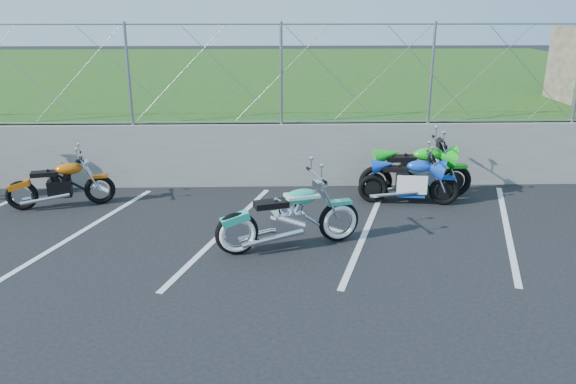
{
  "coord_description": "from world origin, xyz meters",
  "views": [
    {
      "loc": [
        0.82,
        -7.75,
        3.62
      ],
      "look_at": [
        1.07,
        1.3,
        0.58
      ],
      "focal_mm": 35.0,
      "sensor_mm": 36.0,
      "label": 1
    }
  ],
  "objects_px": {
    "naked_orange": "(62,186)",
    "sportbike_blue": "(410,183)",
    "sportbike_green": "(417,173)",
    "cruiser_turquoise": "(291,219)"
  },
  "relations": [
    {
      "from": "naked_orange",
      "to": "sportbike_green",
      "type": "height_order",
      "value": "sportbike_green"
    },
    {
      "from": "cruiser_turquoise",
      "to": "naked_orange",
      "type": "height_order",
      "value": "cruiser_turquoise"
    },
    {
      "from": "cruiser_turquoise",
      "to": "naked_orange",
      "type": "relative_size",
      "value": 1.19
    },
    {
      "from": "naked_orange",
      "to": "sportbike_blue",
      "type": "xyz_separation_m",
      "value": [
        6.51,
        -0.02,
        0.01
      ]
    },
    {
      "from": "sportbike_green",
      "to": "sportbike_blue",
      "type": "xyz_separation_m",
      "value": [
        -0.22,
        -0.35,
        -0.07
      ]
    },
    {
      "from": "naked_orange",
      "to": "sportbike_green",
      "type": "bearing_deg",
      "value": -10.13
    },
    {
      "from": "naked_orange",
      "to": "sportbike_blue",
      "type": "bearing_deg",
      "value": -13.11
    },
    {
      "from": "naked_orange",
      "to": "sportbike_green",
      "type": "xyz_separation_m",
      "value": [
        6.72,
        0.33,
        0.08
      ]
    },
    {
      "from": "naked_orange",
      "to": "sportbike_blue",
      "type": "distance_m",
      "value": 6.51
    },
    {
      "from": "sportbike_green",
      "to": "sportbike_blue",
      "type": "distance_m",
      "value": 0.42
    }
  ]
}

